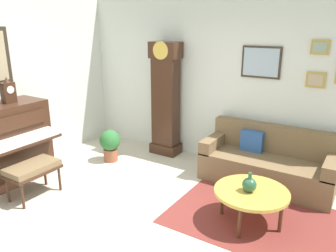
{
  "coord_description": "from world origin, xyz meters",
  "views": [
    {
      "loc": [
        2.28,
        -2.74,
        2.32
      ],
      "look_at": [
        -0.07,
        0.98,
        0.95
      ],
      "focal_mm": 35.49,
      "sensor_mm": 36.0,
      "label": 1
    }
  ],
  "objects_px": {
    "couch": "(268,163)",
    "potted_plant": "(110,143)",
    "piano_bench": "(33,169)",
    "green_jug": "(249,185)",
    "mantel_clock": "(8,91)",
    "coffee_table": "(251,193)",
    "grandfather_clock": "(166,102)"
  },
  "relations": [
    {
      "from": "green_jug",
      "to": "piano_bench",
      "type": "bearing_deg",
      "value": -161.24
    },
    {
      "from": "piano_bench",
      "to": "mantel_clock",
      "type": "bearing_deg",
      "value": 160.52
    },
    {
      "from": "piano_bench",
      "to": "coffee_table",
      "type": "xyz_separation_m",
      "value": [
        2.75,
        0.97,
        -0.0
      ]
    },
    {
      "from": "grandfather_clock",
      "to": "piano_bench",
      "type": "bearing_deg",
      "value": -105.67
    },
    {
      "from": "grandfather_clock",
      "to": "green_jug",
      "type": "relative_size",
      "value": 8.46
    },
    {
      "from": "mantel_clock",
      "to": "couch",
      "type": "bearing_deg",
      "value": 29.73
    },
    {
      "from": "grandfather_clock",
      "to": "potted_plant",
      "type": "distance_m",
      "value": 1.22
    },
    {
      "from": "couch",
      "to": "potted_plant",
      "type": "xyz_separation_m",
      "value": [
        -2.56,
        -0.65,
        0.01
      ]
    },
    {
      "from": "piano_bench",
      "to": "coffee_table",
      "type": "height_order",
      "value": "piano_bench"
    },
    {
      "from": "green_jug",
      "to": "potted_plant",
      "type": "height_order",
      "value": "green_jug"
    },
    {
      "from": "piano_bench",
      "to": "coffee_table",
      "type": "relative_size",
      "value": 0.8
    },
    {
      "from": "couch",
      "to": "green_jug",
      "type": "xyz_separation_m",
      "value": [
        0.12,
        -1.23,
        0.21
      ]
    },
    {
      "from": "couch",
      "to": "coffee_table",
      "type": "bearing_deg",
      "value": -83.21
    },
    {
      "from": "piano_bench",
      "to": "coffee_table",
      "type": "bearing_deg",
      "value": 19.4
    },
    {
      "from": "piano_bench",
      "to": "potted_plant",
      "type": "bearing_deg",
      "value": 88.03
    },
    {
      "from": "grandfather_clock",
      "to": "potted_plant",
      "type": "bearing_deg",
      "value": -125.8
    },
    {
      "from": "piano_bench",
      "to": "green_jug",
      "type": "bearing_deg",
      "value": 18.76
    },
    {
      "from": "potted_plant",
      "to": "grandfather_clock",
      "type": "bearing_deg",
      "value": 54.2
    },
    {
      "from": "coffee_table",
      "to": "green_jug",
      "type": "height_order",
      "value": "green_jug"
    },
    {
      "from": "mantel_clock",
      "to": "potted_plant",
      "type": "relative_size",
      "value": 0.68
    },
    {
      "from": "coffee_table",
      "to": "potted_plant",
      "type": "height_order",
      "value": "potted_plant"
    },
    {
      "from": "grandfather_clock",
      "to": "coffee_table",
      "type": "bearing_deg",
      "value": -33.49
    },
    {
      "from": "piano_bench",
      "to": "couch",
      "type": "xyz_separation_m",
      "value": [
        2.61,
        2.15,
        -0.09
      ]
    },
    {
      "from": "mantel_clock",
      "to": "piano_bench",
      "type": "bearing_deg",
      "value": -19.48
    },
    {
      "from": "mantel_clock",
      "to": "grandfather_clock",
      "type": "bearing_deg",
      "value": 56.7
    },
    {
      "from": "green_jug",
      "to": "potted_plant",
      "type": "relative_size",
      "value": 0.43
    },
    {
      "from": "grandfather_clock",
      "to": "green_jug",
      "type": "xyz_separation_m",
      "value": [
        2.07,
        -1.42,
        -0.45
      ]
    },
    {
      "from": "green_jug",
      "to": "potted_plant",
      "type": "xyz_separation_m",
      "value": [
        -2.68,
        0.58,
        -0.2
      ]
    },
    {
      "from": "coffee_table",
      "to": "mantel_clock",
      "type": "relative_size",
      "value": 2.32
    },
    {
      "from": "piano_bench",
      "to": "green_jug",
      "type": "xyz_separation_m",
      "value": [
        2.73,
        0.93,
        0.11
      ]
    },
    {
      "from": "couch",
      "to": "coffee_table",
      "type": "height_order",
      "value": "couch"
    },
    {
      "from": "coffee_table",
      "to": "green_jug",
      "type": "bearing_deg",
      "value": -115.75
    }
  ]
}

